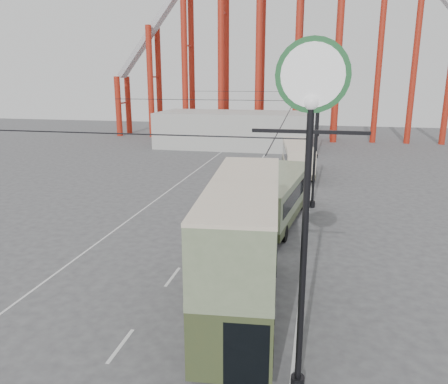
% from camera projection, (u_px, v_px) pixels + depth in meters
% --- Properties ---
extents(ground, '(160.00, 160.00, 0.00)m').
position_uv_depth(ground, '(164.00, 321.00, 18.04)').
color(ground, '#464649').
rests_on(ground, ground).
extents(road_markings, '(12.52, 120.00, 0.01)m').
position_uv_depth(road_markings, '(235.00, 197.00, 36.84)').
color(road_markings, silver).
rests_on(road_markings, ground).
extents(lamp_post_near, '(3.20, 0.44, 10.80)m').
position_uv_depth(lamp_post_near, '(309.00, 148.00, 12.06)').
color(lamp_post_near, black).
rests_on(lamp_post_near, ground).
extents(lamp_post_mid, '(3.20, 0.44, 9.32)m').
position_uv_depth(lamp_post_mid, '(315.00, 147.00, 32.71)').
color(lamp_post_mid, black).
rests_on(lamp_post_mid, ground).
extents(lamp_post_far, '(3.20, 0.44, 9.32)m').
position_uv_depth(lamp_post_far, '(318.00, 120.00, 53.51)').
color(lamp_post_far, black).
rests_on(lamp_post_far, ground).
extents(lamp_post_distant, '(3.20, 0.44, 9.32)m').
position_uv_depth(lamp_post_distant, '(319.00, 109.00, 74.30)').
color(lamp_post_distant, black).
rests_on(lamp_post_distant, ground).
extents(fairground_shed, '(22.00, 10.00, 5.00)m').
position_uv_depth(fairground_shed, '(236.00, 130.00, 63.07)').
color(fairground_shed, '#AFB0AA').
rests_on(fairground_shed, ground).
extents(double_decker_bus, '(3.68, 10.94, 5.77)m').
position_uv_depth(double_decker_bus, '(243.00, 241.00, 17.89)').
color(double_decker_bus, '#3E4625').
rests_on(double_decker_bus, ground).
extents(single_decker_green, '(4.00, 11.73, 3.25)m').
position_uv_depth(single_decker_green, '(279.00, 196.00, 30.23)').
color(single_decker_green, '#6B7C5B').
rests_on(single_decker_green, ground).
extents(single_decker_cream, '(3.94, 10.64, 3.23)m').
position_uv_depth(single_decker_cream, '(297.00, 157.00, 44.99)').
color(single_decker_cream, beige).
rests_on(single_decker_cream, ground).
extents(pedestrian, '(0.78, 0.57, 2.00)m').
position_uv_depth(pedestrian, '(228.00, 212.00, 29.35)').
color(pedestrian, black).
rests_on(pedestrian, ground).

